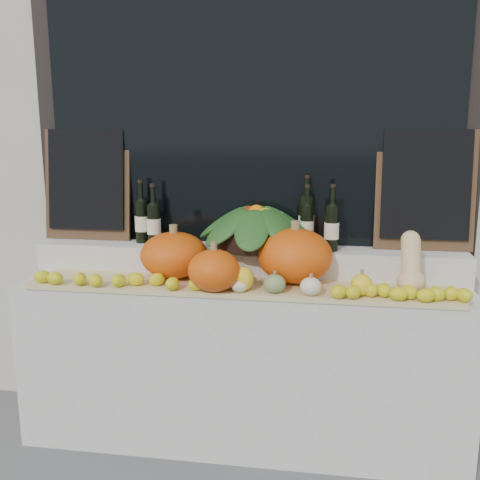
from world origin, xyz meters
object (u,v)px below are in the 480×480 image
object	(u,v)px
pumpkin_right	(295,256)
wine_bottle_tall	(306,221)
butternut_squash	(411,266)
pumpkin_left	(174,255)
produce_bowl	(256,226)

from	to	relation	value
pumpkin_right	wine_bottle_tall	world-z (taller)	wine_bottle_tall
pumpkin_right	butternut_squash	world-z (taller)	butternut_squash
pumpkin_left	butternut_squash	xyz separation A→B (m)	(1.17, -0.08, 0.01)
pumpkin_left	butternut_squash	distance (m)	1.17
pumpkin_right	produce_bowl	xyz separation A→B (m)	(-0.21, 0.17, 0.11)
butternut_squash	produce_bowl	distance (m)	0.81
produce_bowl	wine_bottle_tall	bearing A→B (deg)	13.69
pumpkin_right	produce_bowl	world-z (taller)	produce_bowl
butternut_squash	pumpkin_right	bearing A→B (deg)	170.78
pumpkin_right	wine_bottle_tall	size ratio (longest dim) A/B	0.98
pumpkin_left	wine_bottle_tall	xyz separation A→B (m)	(0.67, 0.24, 0.16)
produce_bowl	pumpkin_right	bearing A→B (deg)	-38.33
pumpkin_left	butternut_squash	bearing A→B (deg)	-4.06
pumpkin_left	produce_bowl	xyz separation A→B (m)	(0.41, 0.18, 0.13)
pumpkin_left	butternut_squash	size ratio (longest dim) A/B	1.22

